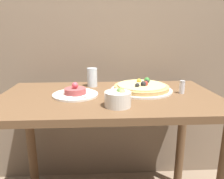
{
  "coord_description": "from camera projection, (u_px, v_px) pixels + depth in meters",
  "views": [
    {
      "loc": [
        -0.05,
        -0.8,
        1.13
      ],
      "look_at": [
        0.02,
        0.3,
        0.84
      ],
      "focal_mm": 35.0,
      "sensor_mm": 36.0,
      "label": 1
    }
  ],
  "objects": [
    {
      "name": "back_wall",
      "position": [
        106.0,
        6.0,
        1.49
      ],
      "size": [
        8.0,
        0.05,
        2.6
      ],
      "color": "#84705B",
      "rests_on": "ground_plane"
    },
    {
      "name": "dining_table",
      "position": [
        109.0,
        118.0,
        1.21
      ],
      "size": [
        1.18,
        0.66,
        0.8
      ],
      "color": "brown",
      "rests_on": "ground_plane"
    },
    {
      "name": "pizza_plate",
      "position": [
        141.0,
        88.0,
        1.27
      ],
      "size": [
        0.35,
        0.35,
        0.07
      ],
      "color": "silver",
      "rests_on": "dining_table"
    },
    {
      "name": "tartare_plate",
      "position": [
        75.0,
        93.0,
        1.17
      ],
      "size": [
        0.24,
        0.24,
        0.07
      ],
      "color": "silver",
      "rests_on": "dining_table"
    },
    {
      "name": "small_bowl",
      "position": [
        118.0,
        98.0,
        1.0
      ],
      "size": [
        0.12,
        0.12,
        0.08
      ],
      "color": "silver",
      "rests_on": "dining_table"
    },
    {
      "name": "drinking_glass",
      "position": [
        92.0,
        77.0,
        1.36
      ],
      "size": [
        0.06,
        0.06,
        0.12
      ],
      "color": "silver",
      "rests_on": "dining_table"
    },
    {
      "name": "salt_shaker",
      "position": [
        182.0,
        87.0,
        1.21
      ],
      "size": [
        0.03,
        0.03,
        0.07
      ],
      "color": "silver",
      "rests_on": "dining_table"
    }
  ]
}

